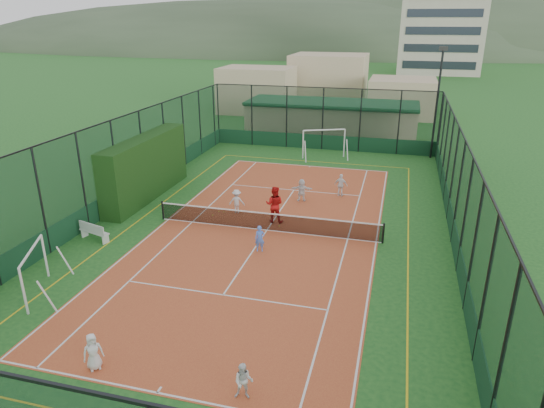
{
  "coord_description": "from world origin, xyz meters",
  "views": [
    {
      "loc": [
        6.06,
        -21.76,
        10.13
      ],
      "look_at": [
        0.09,
        0.69,
        1.2
      ],
      "focal_mm": 32.0,
      "sensor_mm": 36.0,
      "label": 1
    }
  ],
  "objects": [
    {
      "name": "child_near_right",
      "position": [
        2.48,
        -11.41,
        0.58
      ],
      "size": [
        0.62,
        0.51,
        1.14
      ],
      "primitive_type": "imported",
      "rotation": [
        0.0,
        0.0,
        0.16
      ],
      "color": "white",
      "rests_on": "court_slab"
    },
    {
      "name": "futsal_goal_far",
      "position": [
        0.55,
        14.5,
        1.09
      ],
      "size": [
        3.48,
        2.23,
        2.17
      ],
      "primitive_type": null,
      "rotation": [
        0.0,
        0.0,
        0.41
      ],
      "color": "white",
      "rests_on": "ground"
    },
    {
      "name": "tennis_net",
      "position": [
        0.0,
        0.0,
        0.53
      ],
      "size": [
        11.67,
        0.12,
        1.06
      ],
      "primitive_type": null,
      "color": "black",
      "rests_on": "ground"
    },
    {
      "name": "child_near_mid",
      "position": [
        0.31,
        -2.33,
        0.63
      ],
      "size": [
        0.52,
        0.41,
        1.24
      ],
      "primitive_type": "imported",
      "rotation": [
        0.0,
        0.0,
        0.27
      ],
      "color": "#5584F1",
      "rests_on": "court_slab"
    },
    {
      "name": "court_slab",
      "position": [
        0.0,
        0.0,
        0.01
      ],
      "size": [
        11.17,
        23.97,
        0.01
      ],
      "primitive_type": "cube",
      "color": "#A43924",
      "rests_on": "ground"
    },
    {
      "name": "floodlight_ne",
      "position": [
        8.6,
        16.6,
        4.12
      ],
      "size": [
        0.6,
        0.26,
        8.25
      ],
      "primitive_type": null,
      "color": "black",
      "rests_on": "ground"
    },
    {
      "name": "distant_hills",
      "position": [
        0.0,
        150.0,
        0.0
      ],
      "size": [
        200.0,
        60.0,
        24.0
      ],
      "primitive_type": null,
      "color": "#384C33",
      "rests_on": "ground"
    },
    {
      "name": "hedge_left",
      "position": [
        -8.3,
        3.03,
        1.83
      ],
      "size": [
        1.25,
        8.35,
        3.65
      ],
      "primitive_type": "cube",
      "color": "black",
      "rests_on": "ground"
    },
    {
      "name": "futsal_goal_near",
      "position": [
        -7.04,
        -8.16,
        0.94
      ],
      "size": [
        3.02,
        1.97,
        1.89
      ],
      "primitive_type": null,
      "rotation": [
        0.0,
        0.0,
        1.99
      ],
      "color": "white",
      "rests_on": "ground"
    },
    {
      "name": "ground",
      "position": [
        0.0,
        0.0,
        0.0
      ],
      "size": [
        300.0,
        300.0,
        0.0
      ],
      "primitive_type": "plane",
      "color": "#1C5220",
      "rests_on": "ground"
    },
    {
      "name": "clubhouse",
      "position": [
        0.0,
        22.0,
        1.57
      ],
      "size": [
        15.2,
        7.2,
        3.15
      ],
      "primitive_type": null,
      "color": "tan",
      "rests_on": "ground"
    },
    {
      "name": "child_near_left",
      "position": [
        -2.35,
        -11.41,
        0.62
      ],
      "size": [
        0.7,
        0.69,
        1.23
      ],
      "primitive_type": "imported",
      "rotation": [
        0.0,
        0.0,
        0.75
      ],
      "color": "white",
      "rests_on": "court_slab"
    },
    {
      "name": "child_far_right",
      "position": [
        2.97,
        6.1,
        0.7
      ],
      "size": [
        0.86,
        0.48,
        1.39
      ],
      "primitive_type": "imported",
      "rotation": [
        0.0,
        0.0,
        2.97
      ],
      "color": "white",
      "rests_on": "court_slab"
    },
    {
      "name": "white_bench",
      "position": [
        -7.8,
        -3.24,
        0.48
      ],
      "size": [
        1.78,
        0.93,
        0.96
      ],
      "primitive_type": null,
      "rotation": [
        0.0,
        0.0,
        -0.28
      ],
      "color": "white",
      "rests_on": "ground"
    },
    {
      "name": "child_far_back",
      "position": [
        0.84,
        4.65,
        0.68
      ],
      "size": [
        1.3,
        0.58,
        1.35
      ],
      "primitive_type": "imported",
      "rotation": [
        0.0,
        0.0,
        3.29
      ],
      "color": "white",
      "rests_on": "court_slab"
    },
    {
      "name": "coach",
      "position": [
        0.09,
        1.2,
        0.99
      ],
      "size": [
        0.97,
        0.77,
        1.96
      ],
      "primitive_type": "imported",
      "rotation": [
        0.0,
        0.0,
        3.16
      ],
      "color": "red",
      "rests_on": "court_slab"
    },
    {
      "name": "tennis_balls",
      "position": [
        -2.28,
        1.29,
        0.04
      ],
      "size": [
        3.96,
        1.18,
        0.07
      ],
      "color": "#CCE033",
      "rests_on": "court_slab"
    },
    {
      "name": "perimeter_fence",
      "position": [
        0.0,
        0.0,
        2.5
      ],
      "size": [
        18.12,
        34.12,
        5.0
      ],
      "primitive_type": null,
      "color": "black",
      "rests_on": "ground"
    },
    {
      "name": "child_far_left",
      "position": [
        -2.24,
        1.89,
        0.69
      ],
      "size": [
        0.95,
        0.65,
        1.35
      ],
      "primitive_type": "imported",
      "rotation": [
        0.0,
        0.0,
        3.33
      ],
      "color": "silver",
      "rests_on": "court_slab"
    }
  ]
}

